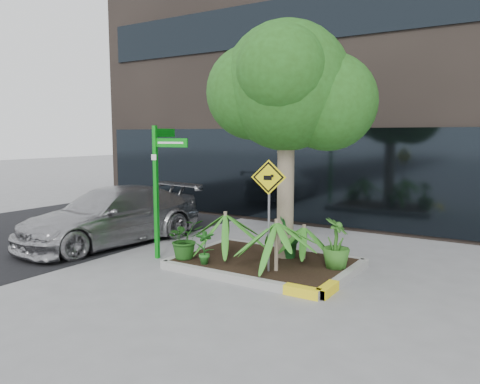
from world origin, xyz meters
The scene contains 14 objects.
ground centered at (0.00, 0.00, 0.00)m, with size 80.00×80.00×0.00m, color gray.
asphalt_road centered at (-6.50, 0.00, 0.01)m, with size 7.00×80.00×0.01m, color black.
planter centered at (0.23, 0.27, 0.10)m, with size 3.35×2.36×0.15m.
tree centered at (0.42, 0.72, 3.43)m, with size 3.13×2.78×4.70m.
palm_front centered at (0.72, -0.22, 1.01)m, with size 1.04×1.04×1.16m.
palm_left centered at (-0.59, 0.12, 0.98)m, with size 1.00×1.00×1.11m.
palm_back centered at (0.79, 0.78, 0.77)m, with size 0.75×0.75×0.84m.
parked_car centered at (-3.80, 0.12, 0.65)m, with size 1.83×4.50×1.31m, color #A3A2A7.
shrub_a centered at (-1.15, -0.43, 0.54)m, with size 0.70×0.70×0.78m, color #1D4F16.
shrub_b centered at (1.54, 0.51, 0.60)m, with size 0.50×0.50×0.90m, color #316D20.
shrub_c centered at (-0.59, -0.55, 0.48)m, with size 0.34×0.34×0.65m, color #236C21.
shrub_d centered at (0.52, 0.65, 0.57)m, with size 0.46×0.46×0.84m, color #19581E.
street_sign_post centered at (-1.96, -0.24, 1.68)m, with size 0.87×0.79×2.71m.
cattle_sign centered at (0.63, -0.33, 1.47)m, with size 0.57×0.23×1.96m.
Camera 1 is at (4.49, -7.32, 2.54)m, focal length 35.00 mm.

